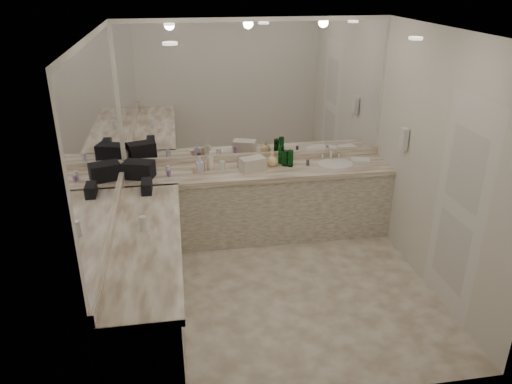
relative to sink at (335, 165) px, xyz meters
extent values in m
plane|color=beige|center=(-0.95, -1.20, -0.90)|extent=(3.20, 3.20, 0.00)
plane|color=white|center=(-0.95, -1.20, 1.71)|extent=(3.20, 3.20, 0.00)
cube|color=silver|center=(-0.95, 0.30, 0.41)|extent=(3.20, 0.02, 2.60)
cube|color=silver|center=(-2.55, -1.20, 0.41)|extent=(0.02, 3.00, 2.60)
cube|color=silver|center=(0.65, -1.20, 0.41)|extent=(0.02, 3.00, 2.60)
cube|color=beige|center=(-0.95, 0.00, -0.48)|extent=(3.20, 0.60, 0.84)
cube|color=#EFE1CB|center=(-0.95, -0.01, -0.03)|extent=(3.20, 0.64, 0.06)
cube|color=beige|center=(-2.25, -1.50, -0.48)|extent=(0.60, 2.40, 0.84)
cube|color=#EFE1CB|center=(-2.24, -1.50, -0.03)|extent=(0.64, 2.42, 0.06)
cube|color=#EFE1CB|center=(-0.95, 0.28, 0.05)|extent=(3.20, 0.04, 0.10)
cube|color=#EFE1CB|center=(-2.53, -1.20, 0.05)|extent=(0.04, 3.00, 0.10)
cube|color=white|center=(-0.95, 0.29, 0.88)|extent=(3.12, 0.01, 1.55)
cube|color=white|center=(-2.54, -1.20, 0.88)|extent=(0.01, 2.92, 1.55)
cylinder|color=white|center=(0.00, 0.00, 0.00)|extent=(0.44, 0.44, 0.03)
cube|color=silver|center=(0.00, 0.21, 0.07)|extent=(0.24, 0.16, 0.14)
cube|color=white|center=(0.61, -0.50, 0.46)|extent=(0.06, 0.10, 0.24)
cube|color=white|center=(0.64, -1.70, 0.16)|extent=(0.02, 0.82, 2.10)
cube|color=black|center=(-2.35, -0.05, 0.10)|extent=(0.38, 0.30, 0.19)
cube|color=black|center=(-2.25, -0.48, 0.07)|extent=(0.11, 0.24, 0.13)
cube|color=beige|center=(-1.04, -0.04, 0.09)|extent=(0.33, 0.26, 0.17)
cube|color=white|center=(0.33, 0.03, 0.02)|extent=(0.25, 0.20, 0.04)
cylinder|color=white|center=(-2.25, -1.37, 0.08)|extent=(0.06, 0.06, 0.15)
imported|color=white|center=(-1.53, 0.09, 0.12)|extent=(0.10, 0.10, 0.23)
imported|color=silver|center=(-1.65, 0.02, 0.10)|extent=(0.09, 0.09, 0.18)
imported|color=#FFD48A|center=(-0.78, 0.06, 0.09)|extent=(0.16, 0.16, 0.18)
cylinder|color=#0D541B|center=(-0.62, 0.06, 0.10)|extent=(0.07, 0.07, 0.19)
cylinder|color=#0D541B|center=(-0.65, 0.15, 0.11)|extent=(0.07, 0.07, 0.22)
cylinder|color=#0D541B|center=(-0.56, 0.02, 0.11)|extent=(0.07, 0.07, 0.20)
cylinder|color=#E57F66|center=(-1.02, 0.02, 0.07)|extent=(0.06, 0.06, 0.12)
cylinder|color=#3F3F4C|center=(-1.64, 0.07, 0.04)|extent=(0.05, 0.05, 0.07)
cylinder|color=silver|center=(-2.03, -0.02, 0.06)|extent=(0.04, 0.04, 0.11)
cylinder|color=#3F3F4C|center=(-0.35, 0.02, 0.04)|extent=(0.04, 0.04, 0.07)
cylinder|color=#9966B2|center=(-2.01, -0.06, 0.04)|extent=(0.04, 0.04, 0.07)
cylinder|color=#E0B28C|center=(-1.71, -0.01, 0.04)|extent=(0.05, 0.05, 0.08)
cylinder|color=#E0B28C|center=(-1.58, 0.04, 0.07)|extent=(0.04, 0.04, 0.12)
cylinder|color=white|center=(-1.39, 0.05, 0.06)|extent=(0.07, 0.07, 0.11)
cylinder|color=#9966B2|center=(-1.18, 0.09, 0.07)|extent=(0.04, 0.04, 0.13)
camera|label=1|loc=(-1.89, -5.49, 2.17)|focal=35.00mm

